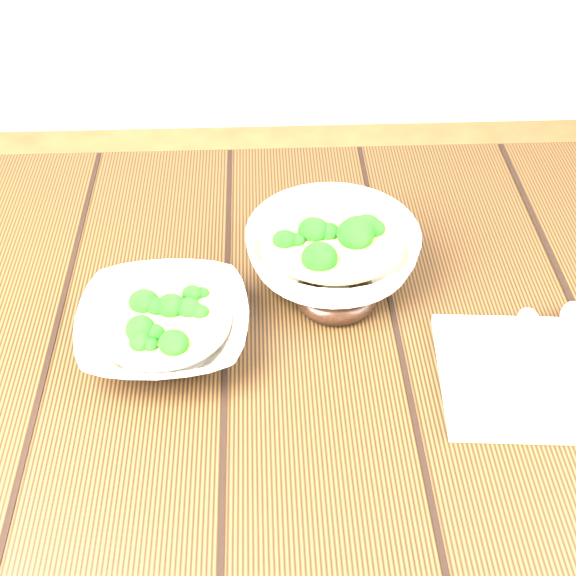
# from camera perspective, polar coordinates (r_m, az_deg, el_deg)

# --- Properties ---
(table) EXTENTS (1.20, 0.80, 0.75)m
(table) POSITION_cam_1_polar(r_m,az_deg,el_deg) (1.03, -2.96, -7.88)
(table) COLOR #301E0D
(table) RESTS_ON ground
(soup_bowl_front) EXTENTS (0.20, 0.20, 0.05)m
(soup_bowl_front) POSITION_cam_1_polar(r_m,az_deg,el_deg) (0.92, -8.82, -2.75)
(soup_bowl_front) COLOR silver
(soup_bowl_front) RESTS_ON table
(soup_bowl_back) EXTENTS (0.27, 0.27, 0.08)m
(soup_bowl_back) POSITION_cam_1_polar(r_m,az_deg,el_deg) (0.99, 3.17, 2.60)
(soup_bowl_back) COLOR silver
(soup_bowl_back) RESTS_ON table
(trivet) EXTENTS (0.12, 0.12, 0.02)m
(trivet) POSITION_cam_1_polar(r_m,az_deg,el_deg) (0.97, 3.40, -0.46)
(trivet) COLOR black
(trivet) RESTS_ON table
(napkin) EXTENTS (0.23, 0.19, 0.01)m
(napkin) POSITION_cam_1_polar(r_m,az_deg,el_deg) (0.92, 17.43, -6.00)
(napkin) COLOR beige
(napkin) RESTS_ON table
(spoon_left) EXTENTS (0.06, 0.18, 0.01)m
(spoon_left) POSITION_cam_1_polar(r_m,az_deg,el_deg) (0.94, 16.74, -3.79)
(spoon_left) COLOR #BBB4A5
(spoon_left) RESTS_ON napkin
(spoon_right) EXTENTS (0.09, 0.17, 0.01)m
(spoon_right) POSITION_cam_1_polar(r_m,az_deg,el_deg) (0.97, 19.28, -3.15)
(spoon_right) COLOR #BBB4A5
(spoon_right) RESTS_ON napkin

